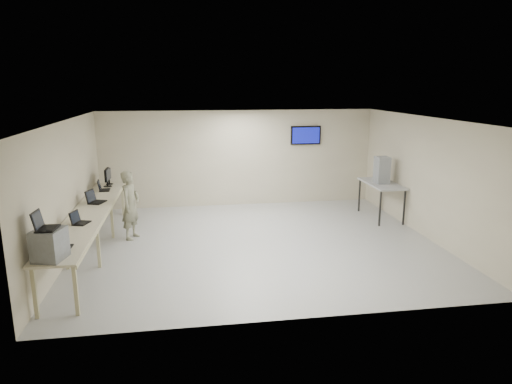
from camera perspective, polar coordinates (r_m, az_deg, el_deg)
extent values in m
cube|color=#A4A4A4|center=(10.44, 0.17, -6.40)|extent=(8.00, 7.00, 0.01)
cube|color=white|center=(9.86, 0.18, 9.11)|extent=(8.00, 7.00, 0.01)
cube|color=beige|center=(13.47, -2.17, 4.24)|extent=(8.00, 0.01, 2.80)
cube|color=beige|center=(6.74, 4.88, -5.10)|extent=(8.00, 0.01, 2.80)
cube|color=beige|center=(10.23, -22.53, 0.31)|extent=(0.01, 7.00, 2.80)
cube|color=beige|center=(11.38, 20.49, 1.71)|extent=(0.01, 7.00, 2.80)
cube|color=black|center=(13.74, 6.19, 7.08)|extent=(0.15, 0.04, 0.15)
cube|color=black|center=(13.70, 6.23, 7.06)|extent=(0.90, 0.06, 0.55)
cube|color=navy|center=(13.66, 6.27, 7.05)|extent=(0.82, 0.01, 0.47)
cube|color=beige|center=(10.27, -20.10, -2.44)|extent=(0.75, 6.00, 0.04)
cube|color=#B8B186|center=(10.21, -18.03, -2.54)|extent=(0.02, 6.00, 0.06)
cube|color=#B8B186|center=(7.88, -25.94, -11.22)|extent=(0.06, 0.06, 0.86)
cube|color=#B8B186|center=(7.72, -21.61, -11.29)|extent=(0.06, 0.06, 0.86)
cube|color=#B8B186|center=(9.63, -22.65, -6.50)|extent=(0.06, 0.06, 0.86)
cube|color=#B8B186|center=(9.50, -19.12, -6.46)|extent=(0.06, 0.06, 0.86)
cube|color=#B8B186|center=(11.30, -20.57, -3.45)|extent=(0.06, 0.06, 0.86)
cube|color=#B8B186|center=(11.19, -17.56, -3.38)|extent=(0.06, 0.06, 0.86)
cube|color=#B8B186|center=(13.14, -18.92, -1.03)|extent=(0.06, 0.06, 0.86)
cube|color=#B8B186|center=(13.05, -16.33, -0.94)|extent=(0.06, 0.06, 0.86)
cube|color=slate|center=(7.68, -24.41, -5.98)|extent=(0.51, 0.55, 0.49)
cube|color=black|center=(7.60, -24.59, -4.17)|extent=(0.30, 0.40, 0.02)
cube|color=black|center=(7.60, -25.68, -3.12)|extent=(0.10, 0.36, 0.27)
cube|color=black|center=(7.60, -25.57, -3.12)|extent=(0.07, 0.32, 0.22)
cube|color=black|center=(8.15, -22.93, -6.48)|extent=(0.26, 0.35, 0.02)
cube|color=black|center=(8.14, -23.86, -5.60)|extent=(0.07, 0.32, 0.24)
cube|color=black|center=(8.14, -23.76, -5.60)|extent=(0.05, 0.28, 0.20)
cube|color=black|center=(9.45, -20.95, -3.66)|extent=(0.33, 0.39, 0.02)
cube|color=black|center=(9.44, -21.72, -2.92)|extent=(0.16, 0.31, 0.23)
cube|color=black|center=(9.43, -21.64, -2.92)|extent=(0.13, 0.27, 0.20)
cube|color=black|center=(10.96, -19.21, -1.22)|extent=(0.39, 0.46, 0.02)
cube|color=black|center=(10.95, -19.99, -0.47)|extent=(0.19, 0.37, 0.28)
cube|color=black|center=(10.95, -19.91, -0.47)|extent=(0.16, 0.32, 0.23)
cube|color=black|center=(12.17, -18.39, 0.23)|extent=(0.27, 0.36, 0.02)
cube|color=black|center=(12.16, -19.02, 0.83)|extent=(0.09, 0.33, 0.25)
cube|color=black|center=(12.16, -18.95, 0.83)|extent=(0.07, 0.29, 0.21)
cylinder|color=black|center=(12.61, -18.04, 0.68)|extent=(0.22, 0.22, 0.02)
cube|color=black|center=(12.59, -18.07, 1.10)|extent=(0.04, 0.03, 0.17)
cube|color=black|center=(12.55, -18.14, 2.06)|extent=(0.05, 0.48, 0.32)
cube|color=black|center=(12.55, -18.01, 2.07)|extent=(0.00, 0.44, 0.28)
cylinder|color=black|center=(12.89, -17.84, 0.96)|extent=(0.19, 0.19, 0.01)
cube|color=black|center=(12.88, -17.87, 1.32)|extent=(0.04, 0.03, 0.15)
cube|color=black|center=(12.84, -17.93, 2.14)|extent=(0.05, 0.42, 0.28)
cube|color=black|center=(12.84, -17.81, 2.15)|extent=(0.00, 0.39, 0.24)
imported|color=#686F53|center=(10.93, -15.39, -1.59)|extent=(0.57, 0.69, 1.60)
cube|color=#A0A0A0|center=(12.60, 15.45, 1.01)|extent=(0.75, 1.61, 0.04)
cube|color=black|center=(11.96, 15.25, -2.00)|extent=(0.04, 0.04, 0.92)
cube|color=black|center=(13.21, 12.80, -0.42)|extent=(0.04, 0.04, 0.92)
cube|color=black|center=(12.24, 18.03, -1.85)|extent=(0.04, 0.04, 0.92)
cube|color=black|center=(13.46, 15.37, -0.32)|extent=(0.04, 0.04, 0.92)
cube|color=#979EA6|center=(12.57, 15.39, 1.50)|extent=(0.33, 0.37, 0.18)
cube|color=#979EA6|center=(12.54, 15.44, 2.28)|extent=(0.33, 0.37, 0.18)
cube|color=#979EA6|center=(12.51, 15.49, 3.08)|extent=(0.33, 0.37, 0.18)
cube|color=#979EA6|center=(12.48, 15.54, 3.87)|extent=(0.33, 0.37, 0.18)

